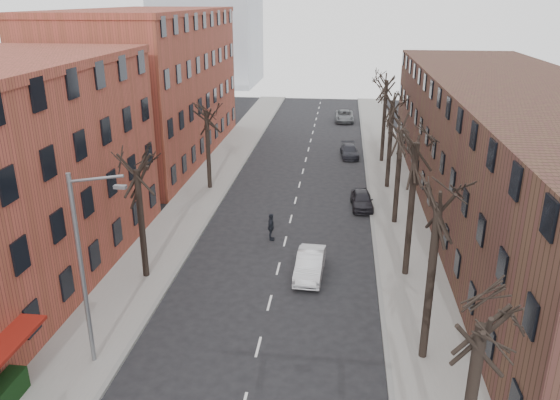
% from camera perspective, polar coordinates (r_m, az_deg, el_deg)
% --- Properties ---
extents(sidewalk_left, '(4.00, 90.00, 0.15)m').
position_cam_1_polar(sidewalk_left, '(48.50, -7.51, 1.65)').
color(sidewalk_left, gray).
rests_on(sidewalk_left, ground).
extents(sidewalk_right, '(4.00, 90.00, 0.15)m').
position_cam_1_polar(sidewalk_right, '(47.32, 11.65, 0.92)').
color(sidewalk_right, gray).
rests_on(sidewalk_right, ground).
extents(building_left_far, '(12.00, 28.00, 14.00)m').
position_cam_1_polar(building_left_far, '(57.59, -13.58, 11.34)').
color(building_left_far, brown).
rests_on(building_left_far, ground).
extents(building_right, '(12.00, 50.00, 10.00)m').
position_cam_1_polar(building_right, '(42.75, 23.41, 4.46)').
color(building_right, '#452D20').
rests_on(building_right, ground).
extents(tree_right_b, '(5.20, 5.20, 10.80)m').
position_cam_1_polar(tree_right_b, '(26.84, 14.62, -15.71)').
color(tree_right_b, black).
rests_on(tree_right_b, ground).
extents(tree_right_c, '(5.20, 5.20, 11.60)m').
position_cam_1_polar(tree_right_c, '(33.59, 12.91, -7.69)').
color(tree_right_c, black).
rests_on(tree_right_c, ground).
extents(tree_right_d, '(5.20, 5.20, 10.00)m').
position_cam_1_polar(tree_right_d, '(40.80, 11.83, -2.42)').
color(tree_right_d, black).
rests_on(tree_right_d, ground).
extents(tree_right_e, '(5.20, 5.20, 10.80)m').
position_cam_1_polar(tree_right_e, '(48.25, 11.08, 1.25)').
color(tree_right_e, black).
rests_on(tree_right_e, ground).
extents(tree_right_f, '(5.20, 5.20, 11.60)m').
position_cam_1_polar(tree_right_f, '(55.86, 10.54, 3.92)').
color(tree_right_f, black).
rests_on(tree_right_f, ground).
extents(tree_left_a, '(5.20, 5.20, 9.50)m').
position_cam_1_polar(tree_left_a, '(33.48, -13.76, -7.86)').
color(tree_left_a, black).
rests_on(tree_left_a, ground).
extents(tree_left_b, '(5.20, 5.20, 9.50)m').
position_cam_1_polar(tree_left_b, '(47.51, -7.32, 1.16)').
color(tree_left_b, black).
rests_on(tree_left_b, ground).
extents(streetlight, '(2.45, 0.22, 9.03)m').
position_cam_1_polar(streetlight, '(24.54, -19.74, -6.26)').
color(streetlight, slate).
rests_on(streetlight, ground).
extents(silver_sedan, '(1.74, 4.50, 1.46)m').
position_cam_1_polar(silver_sedan, '(32.47, 3.15, -6.73)').
color(silver_sedan, silver).
rests_on(silver_sedan, ground).
extents(parked_car_near, '(1.87, 4.11, 1.37)m').
position_cam_1_polar(parked_car_near, '(43.11, 8.55, 0.04)').
color(parked_car_near, black).
rests_on(parked_car_near, ground).
extents(parked_car_mid, '(2.09, 4.37, 1.23)m').
position_cam_1_polar(parked_car_mid, '(56.98, 7.27, 5.08)').
color(parked_car_mid, '#202129').
rests_on(parked_car_mid, ground).
extents(parked_car_far, '(2.56, 5.27, 1.45)m').
position_cam_1_polar(parked_car_far, '(73.84, 6.75, 8.71)').
color(parked_car_far, slate).
rests_on(parked_car_far, ground).
extents(pedestrian_crossing, '(0.57, 1.16, 1.91)m').
position_cam_1_polar(pedestrian_crossing, '(36.91, -0.95, -2.84)').
color(pedestrian_crossing, black).
rests_on(pedestrian_crossing, ground).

